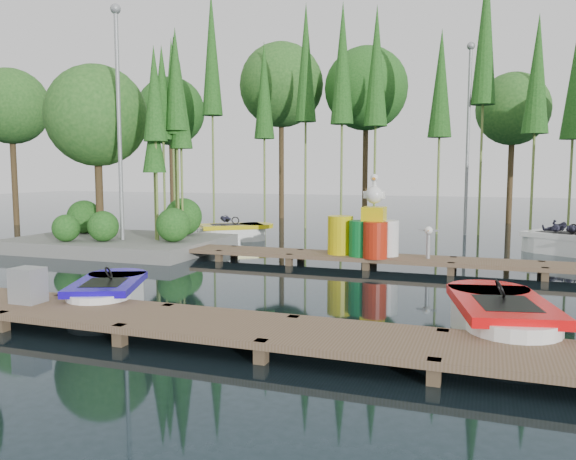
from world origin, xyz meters
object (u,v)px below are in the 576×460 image
(utility_cabinet, at_px, (28,285))
(yellow_barrel, at_px, (340,235))
(boat_yellow_far, at_px, (233,232))
(island, at_px, (114,148))
(boat_blue, at_px, (108,295))
(drum_cluster, at_px, (374,233))
(boat_red, at_px, (501,320))

(utility_cabinet, relative_size, yellow_barrel, 0.58)
(boat_yellow_far, height_order, yellow_barrel, same)
(island, bearing_deg, boat_blue, -54.46)
(utility_cabinet, xyz_separation_m, yellow_barrel, (3.47, 7.00, 0.21))
(island, distance_m, drum_cluster, 8.80)
(boat_blue, xyz_separation_m, boat_yellow_far, (-2.10, 9.66, 0.06))
(boat_red, relative_size, yellow_barrel, 3.00)
(island, xyz_separation_m, boat_blue, (4.73, -6.62, -2.95))
(boat_blue, bearing_deg, boat_red, -19.46)
(boat_red, distance_m, yellow_barrel, 6.68)
(boat_yellow_far, height_order, utility_cabinet, boat_yellow_far)
(boat_blue, height_order, yellow_barrel, yellow_barrel)
(boat_yellow_far, bearing_deg, utility_cabinet, -98.59)
(boat_blue, xyz_separation_m, utility_cabinet, (-0.67, -1.17, 0.36))
(utility_cabinet, relative_size, drum_cluster, 0.28)
(boat_red, relative_size, utility_cabinet, 5.18)
(yellow_barrel, height_order, drum_cluster, drum_cluster)
(island, relative_size, boat_yellow_far, 2.29)
(yellow_barrel, distance_m, drum_cluster, 0.94)
(boat_blue, distance_m, boat_red, 6.63)
(island, relative_size, drum_cluster, 3.25)
(drum_cluster, bearing_deg, yellow_barrel, 170.37)
(boat_blue, height_order, boat_red, boat_red)
(drum_cluster, bearing_deg, boat_red, -61.25)
(boat_yellow_far, distance_m, drum_cluster, 7.08)
(boat_yellow_far, relative_size, yellow_barrel, 2.95)
(utility_cabinet, distance_m, drum_cluster, 8.13)
(yellow_barrel, bearing_deg, utility_cabinet, -116.35)
(boat_red, bearing_deg, boat_blue, 170.97)
(island, height_order, boat_red, island)
(utility_cabinet, bearing_deg, island, 117.53)
(boat_blue, distance_m, yellow_barrel, 6.49)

